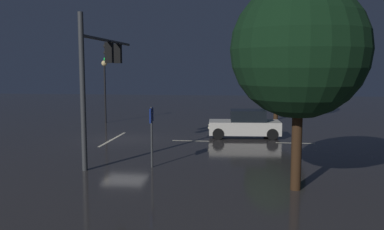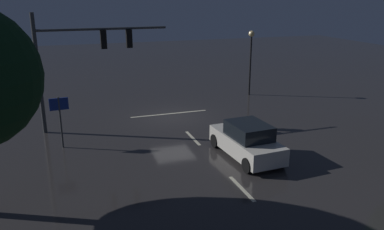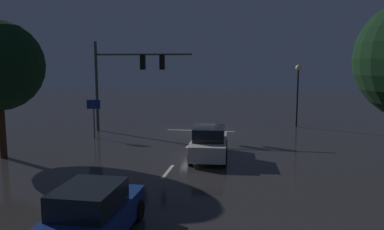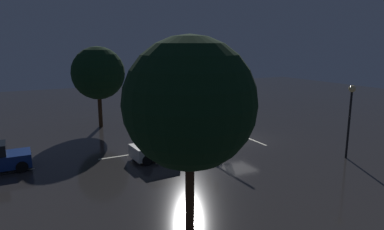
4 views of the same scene
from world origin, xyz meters
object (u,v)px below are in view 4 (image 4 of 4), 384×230
object	(u,v)px
traffic_signal_assembly	(203,79)
street_lamp_left_kerb	(350,107)
route_sign	(170,106)
tree_left_near	(190,104)
tree_right_near	(98,73)
car_approaching	(163,146)

from	to	relation	value
traffic_signal_assembly	street_lamp_left_kerb	size ratio (longest dim) A/B	1.48
route_sign	traffic_signal_assembly	bearing A→B (deg)	-117.35
route_sign	tree_left_near	world-z (taller)	tree_left_near
traffic_signal_assembly	tree_right_near	distance (m)	9.32
traffic_signal_assembly	street_lamp_left_kerb	xyz separation A→B (m)	(-12.36, -4.05, -0.96)
car_approaching	tree_right_near	bearing A→B (deg)	9.00
route_sign	tree_left_near	size ratio (longest dim) A/B	0.34
car_approaching	route_sign	world-z (taller)	route_sign
car_approaching	street_lamp_left_kerb	xyz separation A→B (m)	(-5.54, -10.74, 2.60)
car_approaching	tree_right_near	distance (m)	11.69
street_lamp_left_kerb	tree_right_near	xyz separation A→B (m)	(16.37, 12.45, 1.47)
street_lamp_left_kerb	tree_left_near	distance (m)	13.83
street_lamp_left_kerb	tree_right_near	bearing A→B (deg)	37.27
car_approaching	tree_right_near	world-z (taller)	tree_right_near
car_approaching	street_lamp_left_kerb	world-z (taller)	street_lamp_left_kerb
route_sign	street_lamp_left_kerb	bearing A→B (deg)	-153.93
car_approaching	street_lamp_left_kerb	bearing A→B (deg)	-117.30
car_approaching	street_lamp_left_kerb	distance (m)	12.36
tree_left_near	traffic_signal_assembly	bearing A→B (deg)	-30.36
traffic_signal_assembly	tree_left_near	xyz separation A→B (m)	(-15.76, 9.23, 0.84)
tree_left_near	street_lamp_left_kerb	bearing A→B (deg)	-75.63
traffic_signal_assembly	tree_left_near	world-z (taller)	tree_left_near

